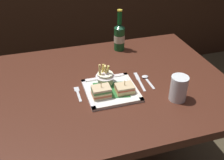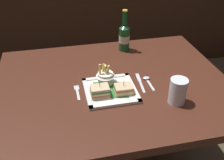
{
  "view_description": "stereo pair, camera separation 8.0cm",
  "coord_description": "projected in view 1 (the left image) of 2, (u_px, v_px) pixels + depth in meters",
  "views": [
    {
      "loc": [
        -0.33,
        -1.09,
        1.52
      ],
      "look_at": [
        -0.02,
        -0.04,
        0.81
      ],
      "focal_mm": 42.95,
      "sensor_mm": 36.0,
      "label": 1
    },
    {
      "loc": [
        -0.26,
        -1.11,
        1.52
      ],
      "look_at": [
        -0.02,
        -0.04,
        0.81
      ],
      "focal_mm": 42.95,
      "sensor_mm": 36.0,
      "label": 2
    }
  ],
  "objects": [
    {
      "name": "dining_table",
      "position": [
        113.0,
        100.0,
        1.43
      ],
      "size": [
        1.19,
        0.94,
        0.77
      ],
      "color": "#462216",
      "rests_on": "ground_plane"
    },
    {
      "name": "square_plate",
      "position": [
        111.0,
        91.0,
        1.29
      ],
      "size": [
        0.25,
        0.25,
        0.02
      ],
      "color": "white",
      "rests_on": "dining_table"
    },
    {
      "name": "sandwich_half_left",
      "position": [
        101.0,
        92.0,
        1.24
      ],
      "size": [
        0.09,
        0.06,
        0.08
      ],
      "color": "beige",
      "rests_on": "square_plate"
    },
    {
      "name": "sandwich_half_right",
      "position": [
        125.0,
        89.0,
        1.27
      ],
      "size": [
        0.09,
        0.07,
        0.06
      ],
      "color": "#E0B57C",
      "rests_on": "square_plate"
    },
    {
      "name": "fries_cup",
      "position": [
        105.0,
        76.0,
        1.32
      ],
      "size": [
        0.1,
        0.1,
        0.11
      ],
      "color": "white",
      "rests_on": "square_plate"
    },
    {
      "name": "beer_bottle",
      "position": [
        119.0,
        36.0,
        1.63
      ],
      "size": [
        0.07,
        0.07,
        0.25
      ],
      "color": "#184F23",
      "rests_on": "dining_table"
    },
    {
      "name": "water_glass",
      "position": [
        178.0,
        90.0,
        1.22
      ],
      "size": [
        0.08,
        0.08,
        0.12
      ],
      "color": "silver",
      "rests_on": "dining_table"
    },
    {
      "name": "fork",
      "position": [
        78.0,
        93.0,
        1.29
      ],
      "size": [
        0.02,
        0.12,
        0.0
      ],
      "color": "silver",
      "rests_on": "dining_table"
    },
    {
      "name": "knife",
      "position": [
        139.0,
        81.0,
        1.38
      ],
      "size": [
        0.03,
        0.18,
        0.0
      ],
      "color": "silver",
      "rests_on": "dining_table"
    },
    {
      "name": "spoon",
      "position": [
        146.0,
        78.0,
        1.39
      ],
      "size": [
        0.03,
        0.13,
        0.01
      ],
      "color": "silver",
      "rests_on": "dining_table"
    }
  ]
}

